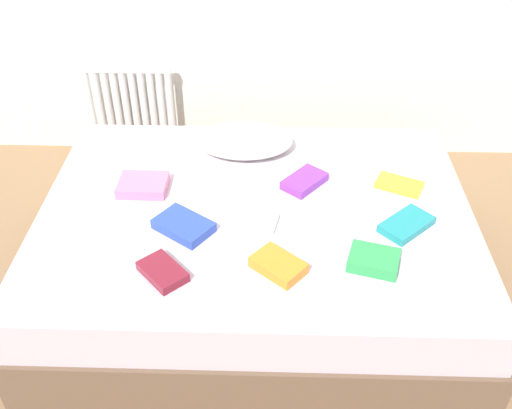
{
  "coord_description": "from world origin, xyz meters",
  "views": [
    {
      "loc": [
        0.06,
        -2.09,
        2.13
      ],
      "look_at": [
        0.0,
        0.05,
        0.48
      ],
      "focal_mm": 40.92,
      "sensor_mm": 36.0,
      "label": 1
    }
  ],
  "objects": [
    {
      "name": "bed",
      "position": [
        0.0,
        0.0,
        0.25
      ],
      "size": [
        2.0,
        1.5,
        0.5
      ],
      "color": "brown",
      "rests_on": "ground"
    },
    {
      "name": "textbook_teal",
      "position": [
        0.66,
        -0.12,
        0.52
      ],
      "size": [
        0.27,
        0.26,
        0.04
      ],
      "primitive_type": "cube",
      "rotation": [
        0.0,
        0.0,
        0.74
      ],
      "color": "teal",
      "rests_on": "bed"
    },
    {
      "name": "ground_plane",
      "position": [
        0.0,
        0.0,
        0.0
      ],
      "size": [
        8.0,
        8.0,
        0.0
      ],
      "primitive_type": "plane",
      "color": "#93704C"
    },
    {
      "name": "radiator",
      "position": [
        -0.83,
        1.2,
        0.38
      ],
      "size": [
        0.56,
        0.04,
        0.53
      ],
      "color": "white",
      "rests_on": "ground"
    },
    {
      "name": "textbook_white",
      "position": [
        -0.0,
        -0.11,
        0.51
      ],
      "size": [
        0.22,
        0.17,
        0.02
      ],
      "primitive_type": "cube",
      "rotation": [
        0.0,
        0.0,
        -0.21
      ],
      "color": "white",
      "rests_on": "bed"
    },
    {
      "name": "textbook_maroon",
      "position": [
        -0.35,
        -0.45,
        0.52
      ],
      "size": [
        0.23,
        0.23,
        0.04
      ],
      "primitive_type": "cube",
      "rotation": [
        0.0,
        0.0,
        -0.83
      ],
      "color": "maroon",
      "rests_on": "bed"
    },
    {
      "name": "textbook_blue",
      "position": [
        -0.31,
        -0.16,
        0.52
      ],
      "size": [
        0.29,
        0.27,
        0.04
      ],
      "primitive_type": "cube",
      "rotation": [
        0.0,
        0.0,
        -0.62
      ],
      "color": "#2847B7",
      "rests_on": "bed"
    },
    {
      "name": "textbook_orange",
      "position": [
        0.1,
        -0.4,
        0.52
      ],
      "size": [
        0.24,
        0.24,
        0.05
      ],
      "primitive_type": "cube",
      "rotation": [
        0.0,
        0.0,
        -0.71
      ],
      "color": "orange",
      "rests_on": "bed"
    },
    {
      "name": "textbook_pink",
      "position": [
        -0.54,
        0.13,
        0.52
      ],
      "size": [
        0.23,
        0.18,
        0.05
      ],
      "primitive_type": "cube",
      "rotation": [
        0.0,
        0.0,
        -0.02
      ],
      "color": "pink",
      "rests_on": "bed"
    },
    {
      "name": "textbook_yellow",
      "position": [
        0.68,
        0.18,
        0.51
      ],
      "size": [
        0.25,
        0.2,
        0.03
      ],
      "primitive_type": "cube",
      "rotation": [
        0.0,
        0.0,
        -0.44
      ],
      "color": "yellow",
      "rests_on": "bed"
    },
    {
      "name": "pillow",
      "position": [
        -0.07,
        0.49,
        0.56
      ],
      "size": [
        0.5,
        0.34,
        0.12
      ],
      "primitive_type": "ellipsoid",
      "color": "white",
      "rests_on": "bed"
    },
    {
      "name": "textbook_green",
      "position": [
        0.49,
        -0.36,
        0.53
      ],
      "size": [
        0.23,
        0.2,
        0.05
      ],
      "primitive_type": "cube",
      "rotation": [
        0.0,
        0.0,
        -0.28
      ],
      "color": "green",
      "rests_on": "bed"
    },
    {
      "name": "textbook_purple",
      "position": [
        0.23,
        0.19,
        0.52
      ],
      "size": [
        0.24,
        0.25,
        0.04
      ],
      "primitive_type": "cube",
      "rotation": [
        0.0,
        0.0,
        0.87
      ],
      "color": "purple",
      "rests_on": "bed"
    }
  ]
}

